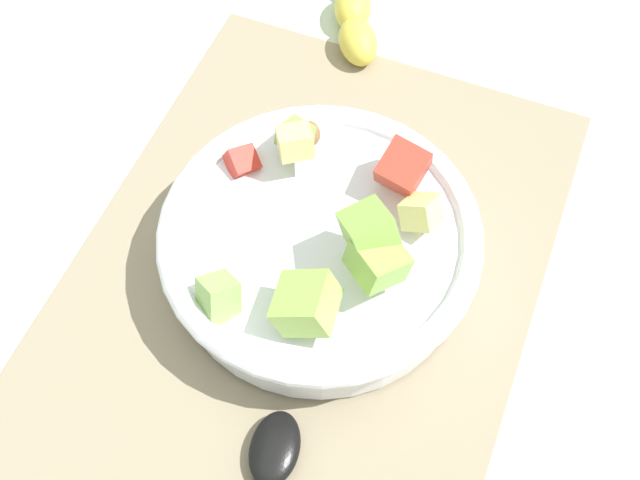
# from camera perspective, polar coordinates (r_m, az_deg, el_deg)

# --- Properties ---
(ground_plane) EXTENTS (2.40, 2.40, 0.00)m
(ground_plane) POSITION_cam_1_polar(r_m,az_deg,el_deg) (0.67, -1.16, -2.70)
(ground_plane) COLOR silver
(placemat) EXTENTS (0.51, 0.36, 0.01)m
(placemat) POSITION_cam_1_polar(r_m,az_deg,el_deg) (0.67, -1.17, -2.57)
(placemat) COLOR gray
(placemat) RESTS_ON ground_plane
(salad_bowl) EXTENTS (0.25, 0.25, 0.11)m
(salad_bowl) POSITION_cam_1_polar(r_m,az_deg,el_deg) (0.65, 0.04, -0.24)
(salad_bowl) COLOR white
(salad_bowl) RESTS_ON placemat
(banana_whole) EXTENTS (0.15, 0.08, 0.04)m
(banana_whole) POSITION_cam_1_polar(r_m,az_deg,el_deg) (0.84, 2.59, 15.72)
(banana_whole) COLOR yellow
(banana_whole) RESTS_ON ground_plane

